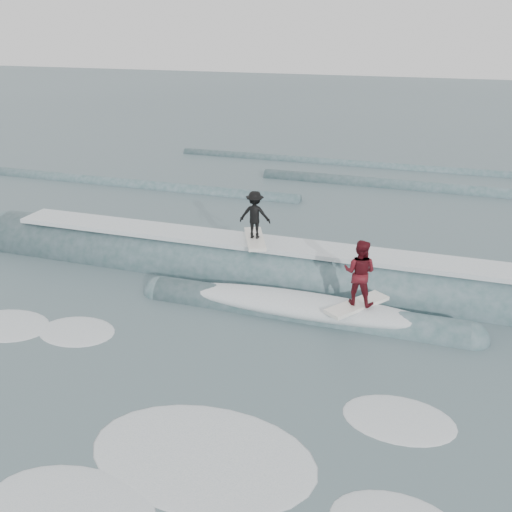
% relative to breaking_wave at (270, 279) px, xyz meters
% --- Properties ---
extents(ground, '(160.00, 160.00, 0.00)m').
position_rel_breaking_wave_xyz_m(ground, '(-0.24, -5.36, -0.04)').
color(ground, '#3F545C').
rests_on(ground, ground).
extents(breaking_wave, '(22.37, 3.92, 2.28)m').
position_rel_breaking_wave_xyz_m(breaking_wave, '(0.00, 0.00, 0.00)').
color(breaking_wave, '#335456').
rests_on(breaking_wave, ground).
extents(surfer_black, '(1.30, 2.05, 1.63)m').
position_rel_breaking_wave_xyz_m(surfer_black, '(-0.61, 0.29, 1.94)').
color(surfer_black, white).
rests_on(surfer_black, ground).
extents(surfer_red, '(1.59, 1.96, 1.93)m').
position_rel_breaking_wave_xyz_m(surfer_red, '(3.08, -1.91, 1.41)').
color(surfer_red, white).
rests_on(surfer_red, ground).
extents(whitewater, '(13.17, 7.01, 0.10)m').
position_rel_breaking_wave_xyz_m(whitewater, '(0.40, -7.52, -0.04)').
color(whitewater, white).
rests_on(whitewater, ground).
extents(far_swells, '(41.06, 8.65, 0.80)m').
position_rel_breaking_wave_xyz_m(far_swells, '(-1.02, 12.29, -0.04)').
color(far_swells, '#335456').
rests_on(far_swells, ground).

